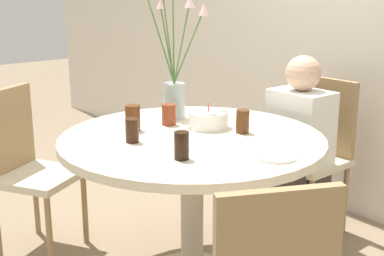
% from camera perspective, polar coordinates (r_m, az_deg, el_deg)
% --- Properties ---
extents(wall_back, '(8.00, 0.05, 2.60)m').
position_cam_1_polar(wall_back, '(3.47, 18.27, 11.63)').
color(wall_back, silver).
rests_on(wall_back, ground_plane).
extents(dining_table, '(1.26, 1.26, 0.77)m').
position_cam_1_polar(dining_table, '(2.57, 0.00, -3.68)').
color(dining_table, beige).
rests_on(dining_table, ground_plane).
extents(chair_near_front, '(0.41, 0.41, 0.92)m').
position_cam_1_polar(chair_near_front, '(3.30, 13.06, -1.88)').
color(chair_near_front, beige).
rests_on(chair_near_front, ground_plane).
extents(chair_far_back, '(0.55, 0.55, 0.92)m').
position_cam_1_polar(chair_far_back, '(3.08, -17.29, -3.39)').
color(chair_far_back, beige).
rests_on(chair_far_back, ground_plane).
extents(birthday_cake, '(0.20, 0.20, 0.13)m').
position_cam_1_polar(birthday_cake, '(2.67, 1.78, 0.89)').
color(birthday_cake, white).
rests_on(birthday_cake, dining_table).
extents(flower_vase, '(0.39, 0.20, 0.73)m').
position_cam_1_polar(flower_vase, '(2.83, -1.96, 5.70)').
color(flower_vase, '#9EB2AD').
rests_on(flower_vase, dining_table).
extents(side_plate, '(0.17, 0.17, 0.01)m').
position_cam_1_polar(side_plate, '(2.25, 8.96, -3.04)').
color(side_plate, silver).
rests_on(side_plate, dining_table).
extents(drink_glass_0, '(0.06, 0.06, 0.11)m').
position_cam_1_polar(drink_glass_0, '(2.44, -6.41, -0.27)').
color(drink_glass_0, '#33190C').
rests_on(drink_glass_0, dining_table).
extents(drink_glass_1, '(0.06, 0.06, 0.12)m').
position_cam_1_polar(drink_glass_1, '(2.19, -1.12, -1.89)').
color(drink_glass_1, black).
rests_on(drink_glass_1, dining_table).
extents(drink_glass_2, '(0.06, 0.06, 0.11)m').
position_cam_1_polar(drink_glass_2, '(2.58, 5.42, 0.70)').
color(drink_glass_2, '#51280F').
rests_on(drink_glass_2, dining_table).
extents(drink_glass_3, '(0.07, 0.07, 0.13)m').
position_cam_1_polar(drink_glass_3, '(2.62, -6.34, 1.06)').
color(drink_glass_3, '#51280F').
rests_on(drink_glass_3, dining_table).
extents(drink_glass_4, '(0.07, 0.07, 0.11)m').
position_cam_1_polar(drink_glass_4, '(2.72, -2.49, 1.45)').
color(drink_glass_4, maroon).
rests_on(drink_glass_4, dining_table).
extents(person_boy, '(0.34, 0.24, 1.08)m').
position_cam_1_polar(person_boy, '(3.18, 11.32, -2.72)').
color(person_boy, '#383333').
rests_on(person_boy, ground_plane).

